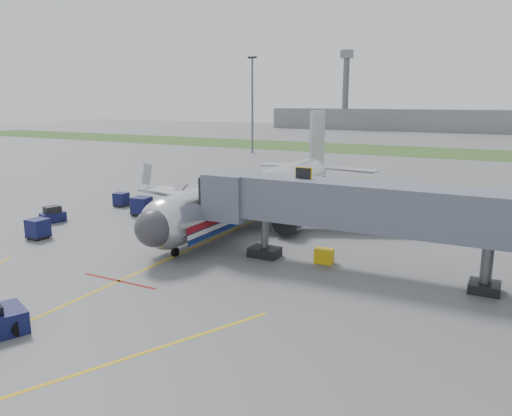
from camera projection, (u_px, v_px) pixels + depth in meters
The scene contains 15 objects.
ground at pixel (158, 263), 35.65m from camera, with size 400.00×400.00×0.00m, color #565659.
grass_strip at pixel (410, 151), 113.38m from camera, with size 300.00×25.00×0.01m, color #2D4C1E.
apron_markings at pixel (78, 299), 29.25m from camera, with size 21.52×50.00×0.01m.
airliner at pixel (257, 193), 48.25m from camera, with size 32.10×35.67×10.25m.
jet_bridge at pixel (357, 207), 33.14m from camera, with size 25.30×4.00×6.90m.
light_mast_left at pixel (252, 103), 107.52m from camera, with size 2.00×0.44×20.40m.
distant_terminal at pixel (426, 120), 186.20m from camera, with size 120.00×14.00×8.00m, color slate.
control_tower at pixel (346, 84), 192.75m from camera, with size 4.00×4.00×30.00m.
baggage_tug at pixel (53, 215), 47.51m from camera, with size 1.81×2.49×1.56m.
baggage_cart_a at pixel (38, 229), 41.90m from camera, with size 1.57×1.57×1.67m.
baggage_cart_b at pixel (121, 199), 54.68m from camera, with size 1.51×1.51×1.49m.
baggage_cart_c at pixel (142, 206), 50.35m from camera, with size 1.92×1.92×1.86m.
belt_loader at pixel (172, 204), 52.91m from camera, with size 2.23×5.07×2.40m.
ground_power_cart at pixel (324, 256), 35.67m from camera, with size 1.37×0.97×1.04m.
ramp_worker at pixel (169, 211), 48.59m from camera, with size 0.61×0.40×1.66m, color #A2E71B.
Camera 1 is at (22.07, -26.77, 11.46)m, focal length 35.00 mm.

